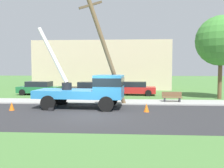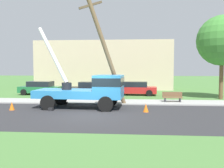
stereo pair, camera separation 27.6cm
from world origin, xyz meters
name	(u,v)px [view 1 (the left image)]	position (x,y,z in m)	size (l,w,h in m)	color
ground_plane	(108,94)	(0.00, 12.00, 0.00)	(120.00, 120.00, 0.00)	#477538
road_asphalt	(91,115)	(0.00, 0.00, 0.00)	(80.00, 8.34, 0.01)	#2B2B2D
sidewalk_strip	(101,102)	(0.00, 5.53, 0.05)	(80.00, 2.71, 0.10)	#9E9E99
utility_truck	(91,88)	(-0.36, 2.53, 1.41)	(6.75, 3.21, 5.98)	#2D84C6
leaning_utility_pole	(105,48)	(0.49, 3.94, 4.39)	(3.52, 1.63, 8.58)	brown
traffic_cone_ahead	(146,108)	(3.44, 1.26, 0.28)	(0.36, 0.36, 0.56)	orange
traffic_cone_behind	(12,106)	(-5.59, 1.28, 0.28)	(0.36, 0.36, 0.56)	orange
parked_sedan_green	(39,88)	(-7.22, 10.83, 0.71)	(4.50, 2.19, 1.42)	#1E6638
parked_sedan_black	(91,89)	(-1.64, 10.40, 0.71)	(4.41, 2.04, 1.42)	black
parked_sedan_red	(134,88)	(2.89, 11.17, 0.71)	(4.53, 2.24, 1.42)	#B21E1E
park_bench	(172,97)	(5.82, 5.59, 0.46)	(1.60, 0.45, 0.90)	brown
roadside_tree_near	(221,41)	(10.64, 8.46, 5.30)	(4.54, 4.54, 7.60)	brown
lowrise_building_backdrop	(103,65)	(-1.29, 19.49, 3.20)	(18.00, 6.00, 6.40)	#C6B293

